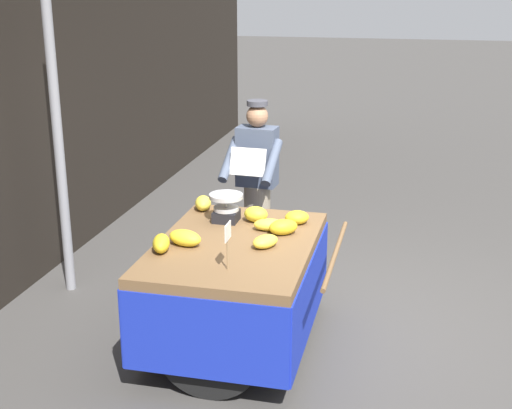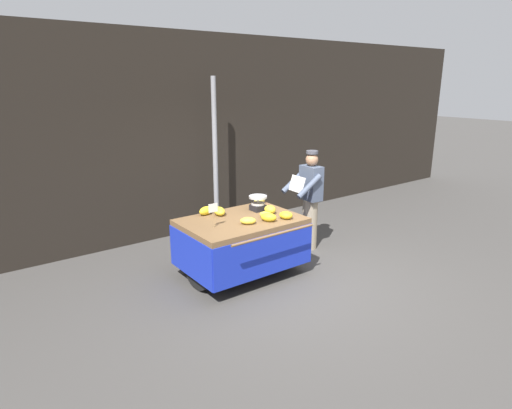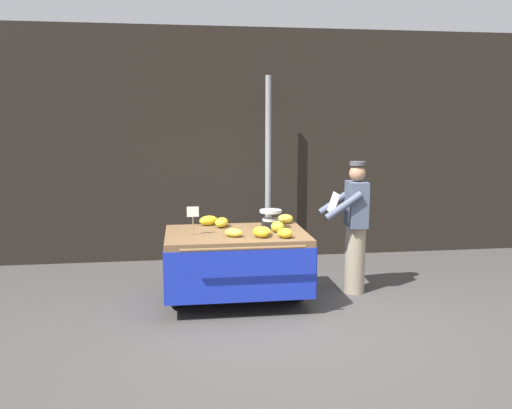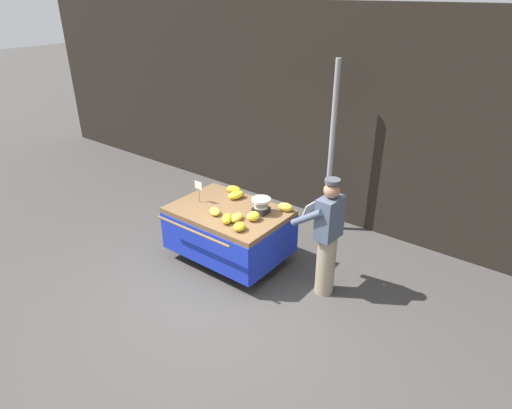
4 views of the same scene
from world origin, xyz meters
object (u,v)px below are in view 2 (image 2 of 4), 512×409
(banana_bunch_0, at_px, (206,211))
(banana_bunch_4, at_px, (286,215))
(price_sign, at_px, (213,210))
(vendor_person, at_px, (310,200))
(weighing_scale, at_px, (258,203))
(banana_bunch_7, at_px, (219,211))
(street_pole, at_px, (215,158))
(banana_bunch_2, at_px, (269,217))
(banana_cart, at_px, (241,233))
(banana_bunch_3, at_px, (248,221))
(banana_bunch_6, at_px, (260,200))
(banana_bunch_1, at_px, (267,215))
(banana_bunch_5, at_px, (270,210))

(banana_bunch_0, relative_size, banana_bunch_4, 1.23)
(price_sign, xyz_separation_m, vendor_person, (2.07, 0.28, -0.26))
(weighing_scale, bearing_deg, banana_bunch_7, 165.57)
(street_pole, bearing_deg, banana_bunch_2, -101.46)
(banana_bunch_2, bearing_deg, banana_cart, 127.93)
(vendor_person, bearing_deg, weighing_scale, 179.78)
(banana_bunch_4, xyz_separation_m, banana_bunch_7, (-0.68, 0.74, 0.00))
(banana_bunch_3, relative_size, banana_bunch_7, 0.81)
(price_sign, relative_size, banana_bunch_6, 1.52)
(banana_bunch_6, bearing_deg, street_pole, 90.47)
(vendor_person, bearing_deg, banana_bunch_6, 161.94)
(street_pole, bearing_deg, price_sign, -122.47)
(banana_bunch_1, bearing_deg, banana_bunch_7, 130.22)
(weighing_scale, xyz_separation_m, banana_bunch_2, (-0.20, -0.52, -0.06))
(price_sign, bearing_deg, banana_bunch_3, -19.02)
(banana_cart, relative_size, vendor_person, 1.01)
(banana_bunch_2, height_order, vendor_person, vendor_person)
(street_pole, height_order, banana_bunch_6, street_pole)
(banana_bunch_1, relative_size, banana_bunch_7, 0.91)
(banana_cart, relative_size, banana_bunch_0, 6.97)
(banana_bunch_4, height_order, banana_bunch_5, banana_bunch_5)
(banana_bunch_5, xyz_separation_m, vendor_person, (1.05, 0.24, -0.08))
(banana_bunch_2, bearing_deg, banana_bunch_6, 60.99)
(weighing_scale, bearing_deg, banana_bunch_5, -79.10)
(banana_bunch_6, bearing_deg, banana_bunch_4, -101.15)
(banana_bunch_6, relative_size, banana_bunch_7, 0.81)
(banana_bunch_2, distance_m, vendor_person, 1.40)
(price_sign, distance_m, banana_bunch_0, 0.64)
(banana_bunch_2, bearing_deg, banana_bunch_0, 124.64)
(weighing_scale, relative_size, banana_bunch_5, 1.40)
(price_sign, bearing_deg, banana_bunch_1, -7.61)
(street_pole, height_order, banana_bunch_5, street_pole)
(price_sign, xyz_separation_m, banana_bunch_1, (0.84, -0.11, -0.20))
(banana_bunch_4, xyz_separation_m, vendor_person, (1.03, 0.58, -0.07))
(weighing_scale, bearing_deg, street_pole, 81.90)
(banana_bunch_4, xyz_separation_m, banana_bunch_5, (-0.02, 0.34, 0.01))
(banana_bunch_2, relative_size, banana_bunch_6, 1.05)
(banana_cart, distance_m, banana_bunch_6, 0.89)
(banana_bunch_2, xyz_separation_m, vendor_person, (1.30, 0.52, -0.07))
(banana_bunch_2, bearing_deg, banana_bunch_4, -12.47)
(street_pole, height_order, weighing_scale, street_pole)
(price_sign, bearing_deg, banana_bunch_5, 2.34)
(banana_cart, bearing_deg, banana_bunch_5, -4.96)
(vendor_person, bearing_deg, banana_bunch_7, 174.63)
(price_sign, bearing_deg, banana_bunch_4, -15.98)
(price_sign, distance_m, banana_bunch_4, 1.10)
(banana_bunch_0, distance_m, banana_bunch_1, 0.93)
(banana_cart, xyz_separation_m, banana_bunch_2, (0.25, -0.32, 0.29))
(banana_bunch_7, distance_m, vendor_person, 1.71)
(banana_bunch_5, relative_size, banana_bunch_6, 0.90)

